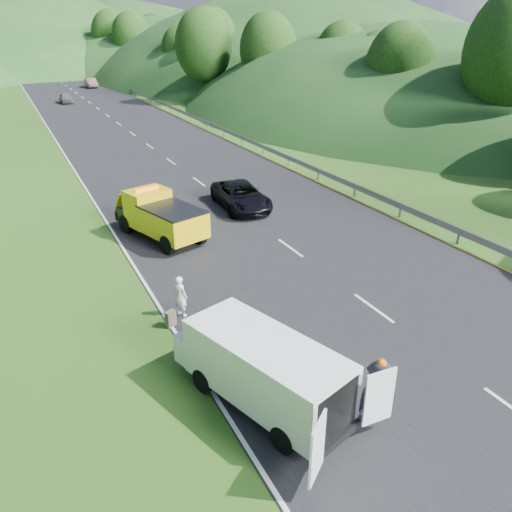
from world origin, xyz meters
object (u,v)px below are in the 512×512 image
worker (374,421)px  passing_suv (241,208)px  white_van (262,368)px  suitcase (171,319)px  tow_truck (160,216)px  spare_tire (342,416)px  woman (182,315)px  child (230,326)px

worker → passing_suv: bearing=76.4°
white_van → suitcase: bearing=84.5°
tow_truck → white_van: bearing=-111.4°
spare_tire → woman: bearing=107.9°
tow_truck → child: 8.69m
tow_truck → child: bearing=-108.2°
passing_suv → tow_truck: bearing=-152.2°
worker → passing_suv: (3.90, 16.64, 0.00)m
tow_truck → white_van: tow_truck is taller
child → suitcase: size_ratio=1.73×
woman → spare_tire: 6.98m
tow_truck → woman: size_ratio=3.73×
passing_suv → white_van: bearing=-108.0°
worker → suitcase: (-3.32, 6.65, 0.29)m
tow_truck → worker: (1.34, -14.41, -1.11)m
child → suitcase: 2.03m
worker → spare_tire: 0.82m
white_van → child: white_van is taller
tow_truck → woman: bearing=-118.3°
white_van → child: size_ratio=6.11×
tow_truck → white_van: 12.51m
tow_truck → woman: 7.48m
woman → spare_tire: size_ratio=2.29×
child → spare_tire: bearing=-65.0°
woman → suitcase: 0.80m
suitcase → tow_truck: bearing=75.7°
child → suitcase: suitcase is taller
white_van → woman: 5.37m
worker → spare_tire: size_ratio=2.77×
woman → suitcase: bearing=103.9°
worker → passing_suv: worker is taller
passing_suv → worker: bearing=-98.4°
spare_tire → worker: bearing=-39.5°
woman → worker: size_ratio=0.83×
tow_truck → spare_tire: (0.71, -13.89, -1.11)m
tow_truck → spare_tire: 13.96m
tow_truck → passing_suv: bearing=5.9°
tow_truck → child: size_ratio=5.59×
tow_truck → passing_suv: 5.81m
woman → suitcase: (-0.55, -0.51, 0.29)m
child → worker: size_ratio=0.55×
tow_truck → passing_suv: size_ratio=1.13×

